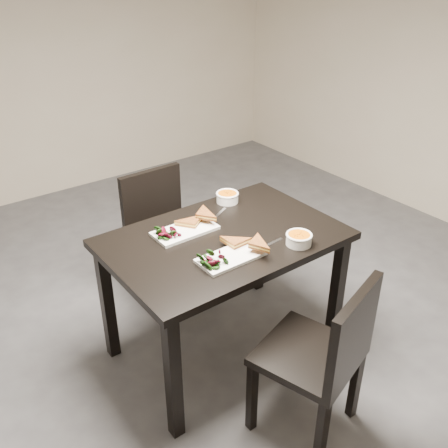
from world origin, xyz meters
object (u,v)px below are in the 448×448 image
chair_far (162,229)px  plate_far (185,231)px  soup_bowl_far (227,197)px  table (224,252)px  chair_near (325,353)px  plate_near (231,257)px  soup_bowl_near (299,238)px

chair_far → plate_far: chair_far is taller
plate_far → soup_bowl_far: 0.42m
table → chair_near: bearing=-88.9°
chair_far → plate_near: size_ratio=2.63×
table → plate_near: bearing=-118.4°
plate_near → plate_far: (-0.04, 0.35, 0.00)m
chair_near → soup_bowl_near: (0.24, 0.43, 0.30)m
table → soup_bowl_near: (0.25, -0.29, 0.13)m
soup_bowl_near → soup_bowl_far: (0.00, 0.60, -0.00)m
chair_near → plate_near: 0.61m
soup_bowl_near → chair_near: bearing=-118.5°
table → soup_bowl_far: 0.42m
table → chair_near: chair_near is taller
soup_bowl_near → soup_bowl_far: bearing=89.6°
table → soup_bowl_near: soup_bowl_near is taller
plate_far → soup_bowl_far: size_ratio=2.53×
chair_far → plate_far: size_ratio=2.53×
plate_near → soup_bowl_near: bearing=-15.5°
plate_near → plate_far: 0.35m
plate_near → table: bearing=61.6°
chair_far → soup_bowl_far: 0.53m
chair_far → soup_bowl_far: bearing=-57.3°
plate_far → chair_far: bearing=73.7°
plate_near → soup_bowl_far: bearing=54.3°
table → soup_bowl_far: size_ratio=9.03×
chair_near → plate_far: (-0.15, 0.88, 0.27)m
table → chair_far: bearing=89.1°
plate_near → soup_bowl_far: (0.36, 0.50, 0.03)m
chair_near → plate_far: bearing=83.1°
soup_bowl_far → chair_far: bearing=123.9°
plate_near → soup_bowl_far: 0.61m
table → plate_near: 0.24m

